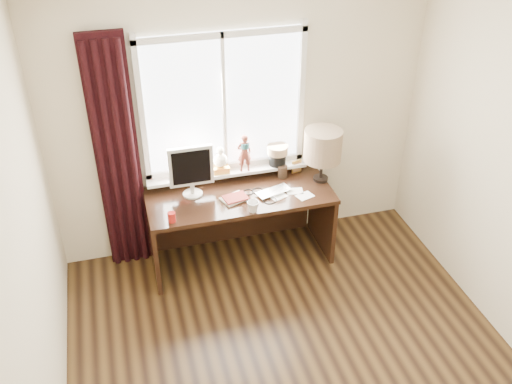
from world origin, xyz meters
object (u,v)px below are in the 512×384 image
object	(u,v)px
monitor	(191,168)
desk	(238,210)
red_cup	(172,217)
laptop	(274,192)
mug	(253,206)
table_lamp	(323,146)

from	to	relation	value
monitor	desk	bearing A→B (deg)	-1.02
red_cup	monitor	world-z (taller)	monitor
laptop	monitor	bearing A→B (deg)	150.89
mug	red_cup	xyz separation A→B (m)	(-0.70, 0.04, -0.01)
desk	table_lamp	size ratio (longest dim) A/B	3.27
red_cup	table_lamp	xyz separation A→B (m)	(1.46, 0.30, 0.32)
mug	red_cup	distance (m)	0.70
mug	desk	distance (m)	0.50
mug	table_lamp	size ratio (longest dim) A/B	0.20
monitor	table_lamp	world-z (taller)	table_lamp
mug	monitor	world-z (taller)	monitor
mug	red_cup	size ratio (longest dim) A/B	1.19
table_lamp	monitor	bearing A→B (deg)	176.81
laptop	monitor	xyz separation A→B (m)	(-0.72, 0.17, 0.27)
laptop	mug	distance (m)	0.35
monitor	red_cup	bearing A→B (deg)	-123.65
mug	table_lamp	bearing A→B (deg)	24.02
mug	laptop	bearing A→B (deg)	42.23
desk	laptop	bearing A→B (deg)	-27.87
laptop	table_lamp	size ratio (longest dim) A/B	0.63
red_cup	table_lamp	world-z (taller)	table_lamp
laptop	mug	size ratio (longest dim) A/B	3.07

